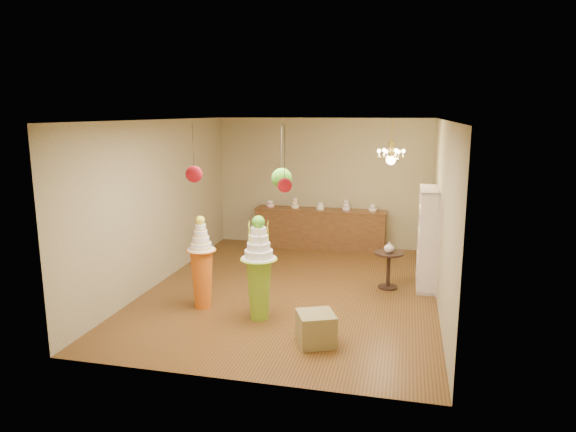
% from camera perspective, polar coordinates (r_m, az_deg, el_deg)
% --- Properties ---
extents(floor, '(6.50, 6.50, 0.00)m').
position_cam_1_polar(floor, '(9.31, 0.48, -8.18)').
color(floor, '#593818').
rests_on(floor, ground).
extents(ceiling, '(6.50, 6.50, 0.00)m').
position_cam_1_polar(ceiling, '(8.77, 0.51, 10.62)').
color(ceiling, white).
rests_on(ceiling, ground).
extents(wall_back, '(5.00, 0.04, 3.00)m').
position_cam_1_polar(wall_back, '(12.07, 3.86, 3.69)').
color(wall_back, tan).
rests_on(wall_back, ground).
extents(wall_front, '(5.00, 0.04, 3.00)m').
position_cam_1_polar(wall_front, '(5.87, -6.44, -4.75)').
color(wall_front, tan).
rests_on(wall_front, ground).
extents(wall_left, '(0.04, 6.50, 3.00)m').
position_cam_1_polar(wall_left, '(9.76, -13.99, 1.52)').
color(wall_left, tan).
rests_on(wall_left, ground).
extents(wall_right, '(0.04, 6.50, 3.00)m').
position_cam_1_polar(wall_right, '(8.73, 16.73, 0.22)').
color(wall_right, tan).
rests_on(wall_right, ground).
extents(pedestal_green, '(0.61, 0.61, 1.62)m').
position_cam_1_polar(pedestal_green, '(7.86, -3.24, -6.59)').
color(pedestal_green, '#82B127').
rests_on(pedestal_green, floor).
extents(pedestal_orange, '(0.54, 0.54, 1.52)m').
position_cam_1_polar(pedestal_orange, '(8.43, -9.54, -6.04)').
color(pedestal_orange, orange).
rests_on(pedestal_orange, floor).
extents(burlap_riser, '(0.64, 0.64, 0.44)m').
position_cam_1_polar(burlap_riser, '(7.20, 3.13, -12.37)').
color(burlap_riser, olive).
rests_on(burlap_riser, floor).
extents(sideboard, '(3.04, 0.54, 1.16)m').
position_cam_1_polar(sideboard, '(11.98, 3.58, -1.33)').
color(sideboard, brown).
rests_on(sideboard, floor).
extents(shelving_unit, '(0.33, 1.20, 1.80)m').
position_cam_1_polar(shelving_unit, '(9.63, 15.28, -2.32)').
color(shelving_unit, beige).
rests_on(shelving_unit, floor).
extents(round_table, '(0.54, 0.54, 0.67)m').
position_cam_1_polar(round_table, '(9.44, 11.11, -5.36)').
color(round_table, black).
rests_on(round_table, floor).
extents(vase, '(0.23, 0.23, 0.20)m').
position_cam_1_polar(vase, '(9.35, 11.19, -3.39)').
color(vase, beige).
rests_on(vase, round_table).
extents(pom_red_left, '(0.21, 0.21, 0.73)m').
position_cam_1_polar(pom_red_left, '(6.51, -10.40, 4.60)').
color(pom_red_left, '#3A3529').
rests_on(pom_red_left, ceiling).
extents(pom_green_mid, '(0.27, 0.27, 0.86)m').
position_cam_1_polar(pom_green_mid, '(6.81, -0.70, 4.24)').
color(pom_green_mid, '#3A3529').
rests_on(pom_green_mid, ceiling).
extents(pom_red_right, '(0.17, 0.17, 0.77)m').
position_cam_1_polar(pom_red_right, '(5.84, -0.37, 3.46)').
color(pom_red_right, '#3A3529').
rests_on(pom_red_right, ceiling).
extents(chandelier, '(0.60, 0.60, 0.85)m').
position_cam_1_polar(chandelier, '(9.83, 11.37, 6.42)').
color(chandelier, gold).
rests_on(chandelier, ceiling).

